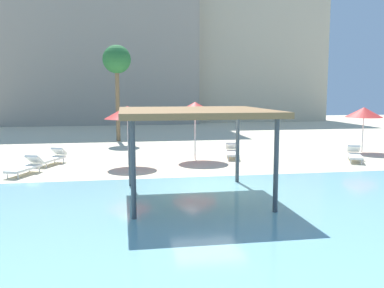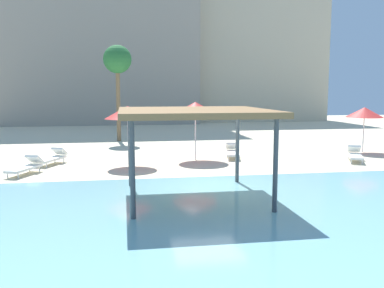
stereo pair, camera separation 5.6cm
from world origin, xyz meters
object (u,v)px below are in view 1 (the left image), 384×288
object	(u,v)px
shade_pavilion	(194,114)
beach_umbrella_red_0	(195,108)
lounge_chair_1	(232,151)
palm_tree_0	(117,62)
lounge_chair_2	(26,166)
beach_umbrella_red_2	(364,112)
beach_umbrella_red_3	(128,112)
lounge_chair_4	(52,157)
lounge_chair_3	(355,154)

from	to	relation	value
shade_pavilion	beach_umbrella_red_0	size ratio (longest dim) A/B	1.61
shade_pavilion	lounge_chair_1	distance (m)	8.72
shade_pavilion	palm_tree_0	size ratio (longest dim) A/B	0.72
lounge_chair_2	beach_umbrella_red_0	bearing A→B (deg)	130.85
beach_umbrella_red_2	beach_umbrella_red_3	size ratio (longest dim) A/B	0.92
lounge_chair_2	palm_tree_0	bearing A→B (deg)	-175.91
lounge_chair_1	lounge_chair_4	world-z (taller)	same
palm_tree_0	lounge_chair_2	bearing A→B (deg)	-108.54
beach_umbrella_red_3	lounge_chair_2	size ratio (longest dim) A/B	1.39
beach_umbrella_red_2	lounge_chair_1	world-z (taller)	beach_umbrella_red_2
beach_umbrella_red_2	lounge_chair_1	size ratio (longest dim) A/B	1.28
palm_tree_0	lounge_chair_4	bearing A→B (deg)	-108.92
beach_umbrella_red_3	lounge_chair_3	bearing A→B (deg)	-3.34
shade_pavilion	beach_umbrella_red_2	world-z (taller)	shade_pavilion
lounge_chair_3	palm_tree_0	distance (m)	16.22
shade_pavilion	lounge_chair_4	xyz separation A→B (m)	(-5.53, 7.25, -2.37)
beach_umbrella_red_2	palm_tree_0	world-z (taller)	palm_tree_0
shade_pavilion	lounge_chair_2	bearing A→B (deg)	141.23
shade_pavilion	lounge_chair_1	size ratio (longest dim) A/B	2.35
beach_umbrella_red_3	lounge_chair_4	size ratio (longest dim) A/B	1.39
beach_umbrella_red_0	beach_umbrella_red_2	world-z (taller)	beach_umbrella_red_0
beach_umbrella_red_3	lounge_chair_3	xyz separation A→B (m)	(11.01, -0.64, -2.13)
lounge_chair_2	lounge_chair_4	size ratio (longest dim) A/B	1.00
shade_pavilion	beach_umbrella_red_0	xyz separation A→B (m)	(1.33, 7.48, -0.14)
beach_umbrella_red_0	lounge_chair_1	size ratio (longest dim) A/B	1.46
lounge_chair_2	lounge_chair_4	world-z (taller)	same
lounge_chair_1	lounge_chair_3	bearing A→B (deg)	82.52
beach_umbrella_red_2	lounge_chair_3	size ratio (longest dim) A/B	1.28
shade_pavilion	lounge_chair_1	world-z (taller)	shade_pavilion
shade_pavilion	beach_umbrella_red_3	bearing A→B (deg)	107.32
beach_umbrella_red_2	lounge_chair_4	size ratio (longest dim) A/B	1.28
lounge_chair_1	lounge_chair_2	bearing A→B (deg)	-62.68
beach_umbrella_red_3	lounge_chair_3	size ratio (longest dim) A/B	1.40
shade_pavilion	lounge_chair_3	bearing A→B (deg)	32.56
lounge_chair_2	palm_tree_0	size ratio (longest dim) A/B	0.30
beach_umbrella_red_3	lounge_chair_4	bearing A→B (deg)	166.45
lounge_chair_3	lounge_chair_2	bearing A→B (deg)	-61.89
beach_umbrella_red_2	lounge_chair_2	world-z (taller)	beach_umbrella_red_2
shade_pavilion	lounge_chair_2	world-z (taller)	shade_pavilion
lounge_chair_3	lounge_chair_4	xyz separation A→B (m)	(-14.54, 1.49, 0.00)
beach_umbrella_red_2	lounge_chair_4	world-z (taller)	beach_umbrella_red_2
beach_umbrella_red_3	lounge_chair_3	distance (m)	11.23
beach_umbrella_red_2	palm_tree_0	xyz separation A→B (m)	(-13.66, 7.44, 3.14)
lounge_chair_1	palm_tree_0	distance (m)	11.31
beach_umbrella_red_3	lounge_chair_2	world-z (taller)	beach_umbrella_red_3
shade_pavilion	beach_umbrella_red_3	world-z (taller)	shade_pavilion
lounge_chair_4	lounge_chair_2	bearing A→B (deg)	6.29
beach_umbrella_red_0	beach_umbrella_red_3	world-z (taller)	beach_umbrella_red_0
shade_pavilion	lounge_chair_3	world-z (taller)	shade_pavilion
lounge_chair_1	palm_tree_0	bearing A→B (deg)	-133.20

